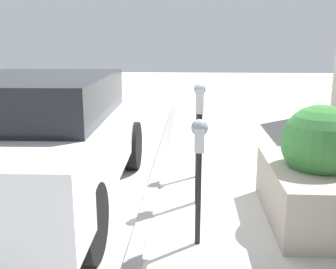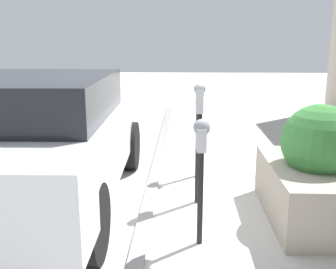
% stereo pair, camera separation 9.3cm
% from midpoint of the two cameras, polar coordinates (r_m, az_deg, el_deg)
% --- Properties ---
extents(ground_plane, '(40.00, 40.00, 0.00)m').
position_cam_midpoint_polar(ground_plane, '(5.03, -1.30, -9.77)').
color(ground_plane, beige).
extents(curb_strip, '(13.50, 0.16, 0.04)m').
position_cam_midpoint_polar(curb_strip, '(5.03, -2.22, -9.54)').
color(curb_strip, gray).
rests_on(curb_strip, ground_plane).
extents(parking_meter_nearest, '(0.19, 0.16, 1.27)m').
position_cam_midpoint_polar(parking_meter_nearest, '(3.74, 5.24, -2.49)').
color(parking_meter_nearest, black).
rests_on(parking_meter_nearest, ground_plane).
extents(parking_meter_second, '(0.16, 0.14, 1.50)m').
position_cam_midpoint_polar(parking_meter_second, '(4.74, 5.08, 1.06)').
color(parking_meter_second, black).
rests_on(parking_meter_second, ground_plane).
extents(parking_meter_middle, '(0.15, 0.13, 1.35)m').
position_cam_midpoint_polar(parking_meter_middle, '(5.72, 5.14, 2.38)').
color(parking_meter_middle, black).
rests_on(parking_meter_middle, ground_plane).
extents(planter_box, '(1.66, 1.04, 1.32)m').
position_cam_midpoint_polar(planter_box, '(4.70, 21.32, -5.62)').
color(planter_box, '#A39989').
rests_on(planter_box, ground_plane).
extents(parked_car_front, '(4.37, 2.01, 1.59)m').
position_cam_midpoint_polar(parked_car_front, '(5.00, -17.16, -0.23)').
color(parked_car_front, silver).
rests_on(parked_car_front, ground_plane).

